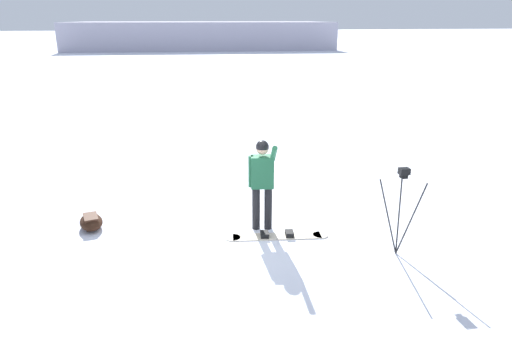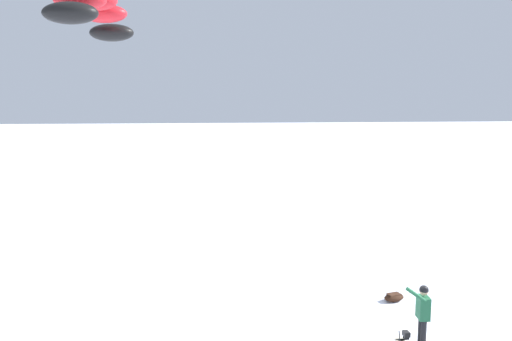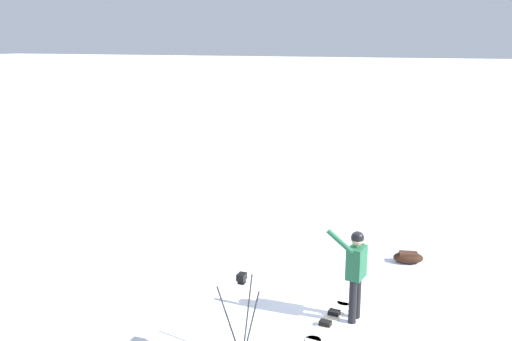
% 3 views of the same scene
% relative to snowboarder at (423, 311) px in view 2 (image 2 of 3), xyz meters
% --- Properties ---
extents(ground_plane, '(300.00, 300.00, 0.00)m').
position_rel_snowboarder_xyz_m(ground_plane, '(-0.51, 0.74, -1.02)').
color(ground_plane, white).
extents(snowboarder, '(0.69, 0.46, 1.69)m').
position_rel_snowboarder_xyz_m(snowboarder, '(0.00, 0.00, 0.00)').
color(snowboarder, black).
rests_on(snowboarder, ground_plane).
extents(traction_kite, '(1.66, 3.64, 0.95)m').
position_rel_snowboarder_xyz_m(traction_kite, '(-7.81, 1.01, 7.17)').
color(traction_kite, black).
extents(gear_bag_large, '(0.74, 0.54, 0.25)m').
position_rel_snowboarder_xyz_m(gear_bag_large, '(0.61, 3.07, -0.88)').
color(gear_bag_large, black).
rests_on(gear_bag_large, ground_plane).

